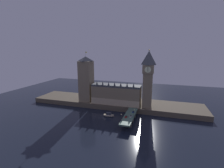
{
  "coord_description": "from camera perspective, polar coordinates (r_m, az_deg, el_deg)",
  "views": [
    {
      "loc": [
        57.61,
        -157.78,
        71.67
      ],
      "look_at": [
        1.97,
        20.0,
        32.65
      ],
      "focal_mm": 26.0,
      "sensor_mm": 36.0,
      "label": 1
    }
  ],
  "objects": [
    {
      "name": "street_lamp_near",
      "position": [
        154.63,
        3.26,
        -11.29
      ],
      "size": [
        1.34,
        0.6,
        6.87
      ],
      "color": "#2D3333",
      "rests_on": "bridge"
    },
    {
      "name": "parliament_hall",
      "position": [
        201.31,
        1.49,
        -3.6
      ],
      "size": [
        60.15,
        17.21,
        28.97
      ],
      "color": "#7F7056",
      "rests_on": "embankment"
    },
    {
      "name": "street_lamp_far",
      "position": [
        181.55,
        5.56,
        -7.9
      ],
      "size": [
        1.34,
        0.6,
        6.14
      ],
      "color": "#2D3333",
      "rests_on": "bridge"
    },
    {
      "name": "boat_upstream",
      "position": [
        181.25,
        -1.18,
        -10.88
      ],
      "size": [
        12.53,
        4.32,
        4.67
      ],
      "color": "#B2A893",
      "rests_on": "ground_plane"
    },
    {
      "name": "ground_plane",
      "position": [
        182.62,
        -2.51,
        -11.29
      ],
      "size": [
        400.0,
        400.0,
        0.0
      ],
      "primitive_type": "plane",
      "color": "black"
    },
    {
      "name": "bridge",
      "position": [
        169.39,
        6.1,
        -11.55
      ],
      "size": [
        10.11,
        46.0,
        6.69
      ],
      "color": "#476656",
      "rests_on": "ground_plane"
    },
    {
      "name": "pedestrian_mid_walk",
      "position": [
        164.63,
        7.45,
        -11.16
      ],
      "size": [
        0.38,
        0.38,
        1.81
      ],
      "color": "black",
      "rests_on": "bridge"
    },
    {
      "name": "pedestrian_far_rail",
      "position": [
        181.55,
        5.6,
        -8.89
      ],
      "size": [
        0.38,
        0.38,
        1.71
      ],
      "color": "black",
      "rests_on": "bridge"
    },
    {
      "name": "car_southbound_lead",
      "position": [
        164.7,
        6.65,
        -11.21
      ],
      "size": [
        1.94,
        4.24,
        1.55
      ],
      "color": "silver",
      "rests_on": "bridge"
    },
    {
      "name": "car_southbound_trail",
      "position": [
        176.4,
        7.44,
        -9.66
      ],
      "size": [
        1.88,
        3.94,
        1.4
      ],
      "color": "navy",
      "rests_on": "bridge"
    },
    {
      "name": "car_northbound_trail",
      "position": [
        163.9,
        4.97,
        -11.34
      ],
      "size": [
        1.99,
        4.23,
        1.31
      ],
      "color": "red",
      "rests_on": "bridge"
    },
    {
      "name": "embankment",
      "position": [
        216.23,
        1.01,
        -6.68
      ],
      "size": [
        220.0,
        42.0,
        6.03
      ],
      "color": "brown",
      "rests_on": "ground_plane"
    },
    {
      "name": "clock_tower",
      "position": [
        187.47,
        12.53,
        2.21
      ],
      "size": [
        12.49,
        12.6,
        66.62
      ],
      "color": "#7F7056",
      "rests_on": "embankment"
    },
    {
      "name": "pedestrian_near_rail",
      "position": [
        155.02,
        3.3,
        -12.58
      ],
      "size": [
        0.38,
        0.38,
        1.81
      ],
      "color": "black",
      "rests_on": "bridge"
    },
    {
      "name": "victoria_tower",
      "position": [
        212.41,
        -9.06,
        1.76
      ],
      "size": [
        16.01,
        16.01,
        63.87
      ],
      "color": "#7F7056",
      "rests_on": "embankment"
    },
    {
      "name": "street_lamp_mid",
      "position": [
        166.16,
        7.82,
        -9.65
      ],
      "size": [
        1.34,
        0.6,
        7.09
      ],
      "color": "#2D3333",
      "rests_on": "bridge"
    }
  ]
}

